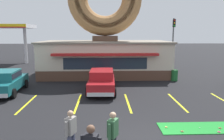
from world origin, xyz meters
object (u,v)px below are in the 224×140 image
(pedestrian_blue_sweater_man, at_px, (113,134))
(trash_bin, at_px, (174,75))
(car_red, at_px, (102,80))
(car_teal, at_px, (6,81))
(golf_ball, at_px, (200,128))
(traffic_light_pole, at_px, (173,37))
(pedestrian_leather_jacket_man, at_px, (71,131))

(pedestrian_blue_sweater_man, bearing_deg, trash_bin, 63.65)
(car_red, distance_m, car_teal, 6.61)
(car_red, bearing_deg, golf_ball, -55.38)
(traffic_light_pole, bearing_deg, golf_ball, -103.22)
(car_red, bearing_deg, car_teal, -179.09)
(golf_ball, xyz_separation_m, car_teal, (-10.94, 6.17, 0.82))
(car_red, xyz_separation_m, trash_bin, (6.33, 3.43, -0.37))
(car_red, distance_m, traffic_light_pole, 13.26)
(traffic_light_pole, bearing_deg, trash_bin, -105.50)
(golf_ball, height_order, trash_bin, trash_bin)
(pedestrian_blue_sweater_man, xyz_separation_m, pedestrian_leather_jacket_man, (-1.40, 0.31, -0.03))
(car_red, height_order, traffic_light_pole, traffic_light_pole)
(car_teal, height_order, pedestrian_leather_jacket_man, car_teal)
(traffic_light_pole, bearing_deg, pedestrian_leather_jacket_man, -116.64)
(trash_bin, bearing_deg, pedestrian_blue_sweater_man, -116.35)
(pedestrian_leather_jacket_man, bearing_deg, car_teal, 125.07)
(trash_bin, bearing_deg, golf_ball, -101.64)
(golf_ball, relative_size, traffic_light_pole, 0.01)
(trash_bin, bearing_deg, car_red, -151.52)
(golf_ball, bearing_deg, car_red, 124.62)
(car_red, relative_size, pedestrian_blue_sweater_man, 2.81)
(golf_ball, xyz_separation_m, trash_bin, (2.00, 9.70, 0.45))
(car_teal, bearing_deg, car_red, 0.91)
(pedestrian_blue_sweater_man, relative_size, trash_bin, 1.68)
(golf_ball, bearing_deg, trash_bin, 78.36)
(golf_ball, height_order, pedestrian_leather_jacket_man, pedestrian_leather_jacket_man)
(pedestrian_blue_sweater_man, distance_m, pedestrian_leather_jacket_man, 1.44)
(car_red, bearing_deg, pedestrian_blue_sweater_man, -87.02)
(golf_ball, distance_m, pedestrian_leather_jacket_man, 5.67)
(pedestrian_blue_sweater_man, relative_size, pedestrian_leather_jacket_man, 1.03)
(trash_bin, bearing_deg, pedestrian_leather_jacket_man, -122.21)
(golf_ball, xyz_separation_m, pedestrian_leather_jacket_man, (-5.29, -1.87, 0.83))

